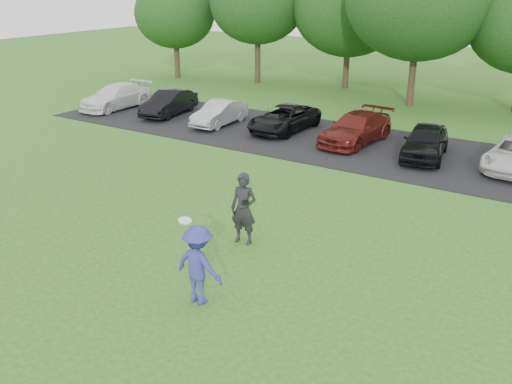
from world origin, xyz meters
TOP-DOWN VIEW (x-y plane):
  - ground at (0.00, 0.00)m, footprint 100.00×100.00m
  - parking_lot at (0.00, 13.00)m, footprint 32.00×6.50m
  - frisbee_player at (0.69, 0.23)m, footprint 1.14×0.67m
  - camera_bystander at (-0.12, 3.11)m, footprint 0.75×0.56m
  - parked_cars at (0.87, 12.93)m, footprint 30.75×4.98m
  - tree_row at (1.51, 22.76)m, footprint 42.39×9.85m

SIDE VIEW (x-z plane):
  - ground at x=0.00m, z-range 0.00..0.00m
  - parking_lot at x=0.00m, z-range 0.00..0.03m
  - parked_cars at x=0.87m, z-range -0.01..1.24m
  - frisbee_player at x=0.69m, z-range -0.08..1.83m
  - camera_bystander at x=-0.12m, z-range 0.00..1.88m
  - tree_row at x=1.51m, z-range 0.59..9.23m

